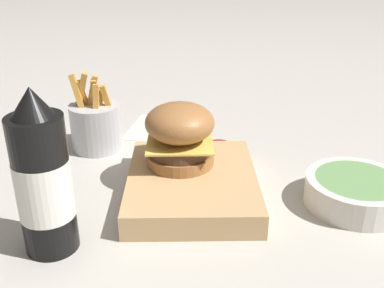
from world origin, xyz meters
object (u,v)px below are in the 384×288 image
Objects in this scene: burger at (180,134)px; fries_basket at (96,125)px; serving_board at (192,184)px; side_bowl at (356,191)px; ketchup_bottle at (43,181)px.

burger is 0.72× the size of fries_basket.
fries_basket reaches higher than serving_board.
burger is 0.28m from side_bowl.
burger reaches higher than side_bowl.
burger is at bearing -131.05° from fries_basket.
fries_basket is (0.18, 0.18, 0.03)m from serving_board.
fries_basket is 0.48m from side_bowl.
burger is (0.04, 0.02, 0.07)m from serving_board.
serving_board is at bearing 82.57° from side_bowl.
ketchup_bottle is at bearing 134.97° from burger.
ketchup_bottle is 0.45m from side_bowl.
side_bowl reaches higher than serving_board.
burger reaches higher than serving_board.
side_bowl is (0.10, -0.43, -0.08)m from ketchup_bottle.
side_bowl is at bearing -104.85° from burger.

